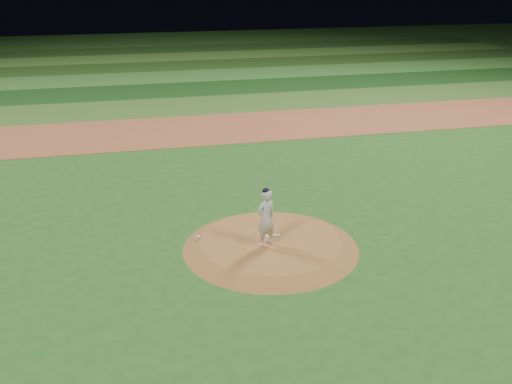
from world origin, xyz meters
TOP-DOWN VIEW (x-y plane):
  - ground at (0.00, 0.00)m, footprint 120.00×120.00m
  - infield_dirt_band at (0.00, 14.00)m, footprint 70.00×6.00m
  - outfield_stripe_0 at (0.00, 19.50)m, footprint 70.00×5.00m
  - outfield_stripe_1 at (0.00, 24.50)m, footprint 70.00×5.00m
  - outfield_stripe_2 at (0.00, 29.50)m, footprint 70.00×5.00m
  - outfield_stripe_3 at (0.00, 34.50)m, footprint 70.00×5.00m
  - outfield_stripe_4 at (0.00, 39.50)m, footprint 70.00×5.00m
  - outfield_stripe_5 at (0.00, 44.50)m, footprint 70.00×5.00m
  - pitchers_mound at (0.00, 0.00)m, footprint 5.50×5.50m
  - pitching_rubber at (0.11, 0.29)m, footprint 0.55×0.16m
  - rosin_bag at (-2.17, 0.72)m, footprint 0.13×0.13m
  - pitcher_on_mound at (-0.23, -0.25)m, footprint 0.78×0.67m

SIDE VIEW (x-z plane):
  - ground at x=0.00m, z-range 0.00..0.00m
  - outfield_stripe_0 at x=0.00m, z-range 0.00..0.02m
  - outfield_stripe_1 at x=0.00m, z-range 0.00..0.02m
  - outfield_stripe_2 at x=0.00m, z-range 0.00..0.02m
  - outfield_stripe_3 at x=0.00m, z-range 0.00..0.02m
  - outfield_stripe_4 at x=0.00m, z-range 0.00..0.02m
  - outfield_stripe_5 at x=0.00m, z-range 0.00..0.02m
  - infield_dirt_band at x=0.00m, z-range 0.00..0.02m
  - pitchers_mound at x=0.00m, z-range 0.00..0.25m
  - pitching_rubber at x=0.11m, z-range 0.25..0.28m
  - rosin_bag at x=-2.17m, z-range 0.25..0.32m
  - pitcher_on_mound at x=-0.23m, z-range 0.23..2.11m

